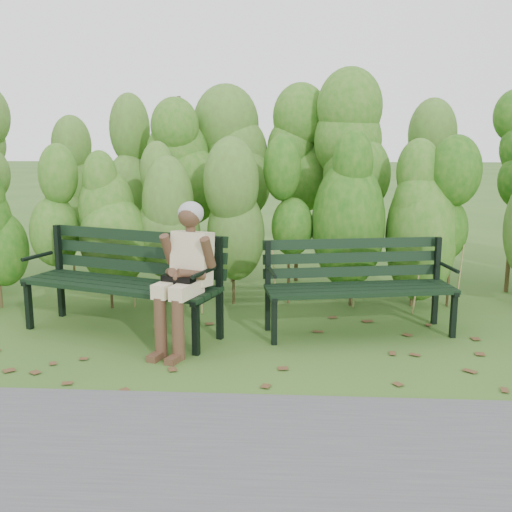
{
  "coord_description": "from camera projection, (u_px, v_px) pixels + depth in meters",
  "views": [
    {
      "loc": [
        0.32,
        -4.87,
        1.79
      ],
      "look_at": [
        0.0,
        0.35,
        0.75
      ],
      "focal_mm": 42.0,
      "sensor_mm": 36.0,
      "label": 1
    }
  ],
  "objects": [
    {
      "name": "ground",
      "position": [
        253.0,
        349.0,
        5.14
      ],
      "size": [
        80.0,
        80.0,
        0.0
      ],
      "primitive_type": "plane",
      "color": "#335820"
    },
    {
      "name": "footpath",
      "position": [
        224.0,
        502.0,
        2.98
      ],
      "size": [
        60.0,
        2.5,
        0.01
      ],
      "primitive_type": "cube",
      "color": "#474749",
      "rests_on": "ground"
    },
    {
      "name": "hedge_band",
      "position": [
        264.0,
        185.0,
        6.71
      ],
      "size": [
        11.04,
        1.67,
        2.42
      ],
      "color": "#47381E",
      "rests_on": "ground"
    },
    {
      "name": "leaf_litter",
      "position": [
        266.0,
        353.0,
        5.05
      ],
      "size": [
        5.89,
        2.21,
        0.01
      ],
      "color": "brown",
      "rests_on": "ground"
    },
    {
      "name": "bench_left",
      "position": [
        127.0,
        273.0,
        5.53
      ],
      "size": [
        1.97,
        1.19,
        0.94
      ],
      "color": "black",
      "rests_on": "ground"
    },
    {
      "name": "bench_right",
      "position": [
        357.0,
        278.0,
        5.54
      ],
      "size": [
        1.79,
        0.86,
        0.86
      ],
      "color": "black",
      "rests_on": "ground"
    },
    {
      "name": "seated_woman",
      "position": [
        185.0,
        266.0,
        5.06
      ],
      "size": [
        0.54,
        0.75,
        1.26
      ],
      "color": "beige",
      "rests_on": "ground"
    }
  ]
}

